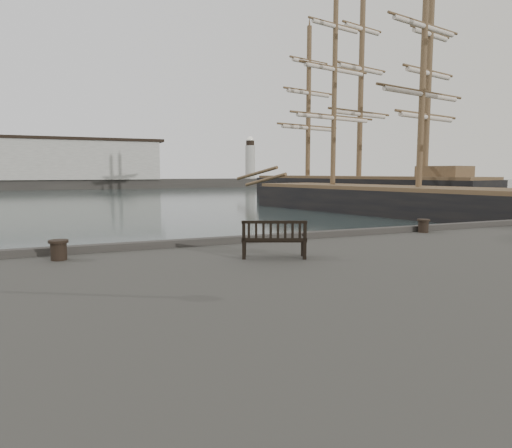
{
  "coord_description": "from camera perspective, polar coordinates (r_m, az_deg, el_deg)",
  "views": [
    {
      "loc": [
        -5.19,
        -11.85,
        3.5
      ],
      "look_at": [
        -0.3,
        -0.5,
        2.1
      ],
      "focal_mm": 32.0,
      "sensor_mm": 36.0,
      "label": 1
    }
  ],
  "objects": [
    {
      "name": "tall_ship_main",
      "position": [
        39.03,
        19.55,
        1.93
      ],
      "size": [
        14.11,
        34.78,
        25.59
      ],
      "rotation": [
        0.0,
        0.0,
        0.22
      ],
      "color": "black",
      "rests_on": "ground"
    },
    {
      "name": "bollard_left",
      "position": [
        11.05,
        -23.44,
        -3.01
      ],
      "size": [
        0.5,
        0.5,
        0.45
      ],
      "primitive_type": "cylinder",
      "rotation": [
        0.0,
        0.0,
        -0.19
      ],
      "color": "black",
      "rests_on": "quay"
    },
    {
      "name": "bollard_right",
      "position": [
        15.78,
        20.19,
        -0.21
      ],
      "size": [
        0.49,
        0.49,
        0.43
      ],
      "primitive_type": "cylinder",
      "rotation": [
        0.0,
        0.0,
        0.22
      ],
      "color": "black",
      "rests_on": "quay"
    },
    {
      "name": "breakwater",
      "position": [
        103.86,
        -23.11,
        6.4
      ],
      "size": [
        140.0,
        9.5,
        12.2
      ],
      "color": "#383530",
      "rests_on": "ground"
    },
    {
      "name": "ground",
      "position": [
        13.41,
        0.33,
        -8.67
      ],
      "size": [
        400.0,
        400.0,
        0.0
      ],
      "primitive_type": "plane",
      "color": "black",
      "rests_on": "ground"
    },
    {
      "name": "bench",
      "position": [
        10.41,
        2.26,
        -2.79
      ],
      "size": [
        1.54,
        1.05,
        0.84
      ],
      "rotation": [
        0.0,
        0.0,
        -0.41
      ],
      "color": "black",
      "rests_on": "quay"
    },
    {
      "name": "tall_ship_far",
      "position": [
        57.57,
        12.65,
        3.72
      ],
      "size": [
        14.49,
        32.76,
        27.47
      ],
      "rotation": [
        0.0,
        0.0,
        0.25
      ],
      "color": "black",
      "rests_on": "ground"
    }
  ]
}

